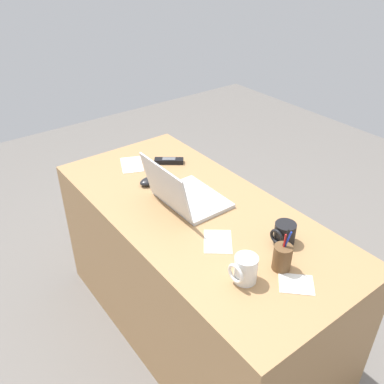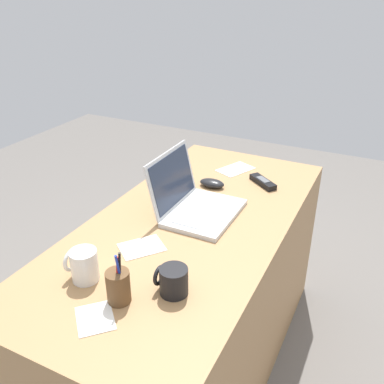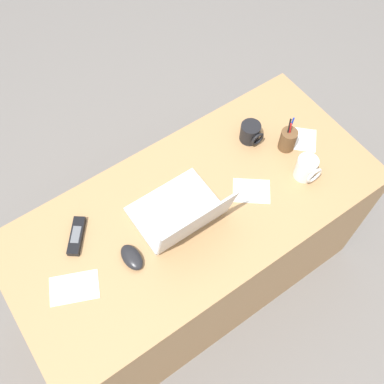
% 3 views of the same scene
% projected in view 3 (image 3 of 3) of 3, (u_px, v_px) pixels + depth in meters
% --- Properties ---
extents(ground_plane, '(6.00, 6.00, 0.00)m').
position_uv_depth(ground_plane, '(194.00, 274.00, 2.42)').
color(ground_plane, slate).
extents(desk, '(1.52, 0.71, 0.76)m').
position_uv_depth(desk, '(194.00, 246.00, 2.09)').
color(desk, '#A87C4F').
rests_on(desk, ground).
extents(laptop, '(0.33, 0.29, 0.23)m').
position_uv_depth(laptop, '(182.00, 214.00, 1.69)').
color(laptop, silver).
rests_on(laptop, desk).
extents(computer_mouse, '(0.07, 0.11, 0.04)m').
position_uv_depth(computer_mouse, '(132.00, 257.00, 1.64)').
color(computer_mouse, black).
rests_on(computer_mouse, desk).
extents(coffee_mug_white, '(0.08, 0.10, 0.10)m').
position_uv_depth(coffee_mug_white, '(306.00, 169.00, 1.79)').
color(coffee_mug_white, white).
rests_on(coffee_mug_white, desk).
extents(coffee_mug_tall, '(0.08, 0.10, 0.09)m').
position_uv_depth(coffee_mug_tall, '(251.00, 133.00, 1.89)').
color(coffee_mug_tall, black).
rests_on(coffee_mug_tall, desk).
extents(cordless_phone, '(0.13, 0.15, 0.03)m').
position_uv_depth(cordless_phone, '(77.00, 236.00, 1.69)').
color(cordless_phone, black).
rests_on(cordless_phone, desk).
extents(pen_holder, '(0.07, 0.07, 0.17)m').
position_uv_depth(pen_holder, '(288.00, 139.00, 1.86)').
color(pen_holder, brown).
rests_on(pen_holder, desk).
extents(paper_note_near_laptop, '(0.18, 0.18, 0.00)m').
position_uv_depth(paper_note_near_laptop, '(251.00, 191.00, 1.80)').
color(paper_note_near_laptop, white).
rests_on(paper_note_near_laptop, desk).
extents(paper_note_left, '(0.15, 0.15, 0.00)m').
position_uv_depth(paper_note_left, '(304.00, 139.00, 1.93)').
color(paper_note_left, white).
rests_on(paper_note_left, desk).
extents(paper_note_right, '(0.20, 0.17, 0.00)m').
position_uv_depth(paper_note_right, '(74.00, 288.00, 1.60)').
color(paper_note_right, white).
rests_on(paper_note_right, desk).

